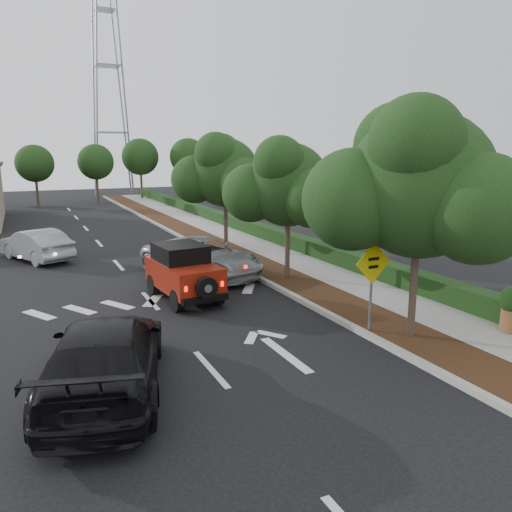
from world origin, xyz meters
TOP-DOWN VIEW (x-y plane):
  - ground at (0.00, 0.00)m, footprint 120.00×120.00m
  - curb at (4.60, 12.00)m, footprint 0.20×70.00m
  - planting_strip at (5.60, 12.00)m, footprint 1.80×70.00m
  - sidewalk at (7.50, 12.00)m, footprint 2.00×70.00m
  - hedge at (8.90, 12.00)m, footprint 0.80×70.00m
  - transmission_tower at (6.00, 48.00)m, footprint 7.00×4.00m
  - street_tree_near at (5.60, -0.50)m, footprint 3.80×3.80m
  - street_tree_mid at (5.60, 6.50)m, footprint 3.20×3.20m
  - street_tree_far at (5.60, 13.00)m, footprint 3.40×3.40m
  - red_jeep at (1.10, 5.87)m, footprint 1.94×3.81m
  - silver_suv_ahead at (2.77, 8.58)m, footprint 4.49×6.13m
  - black_suv_oncoming at (-2.38, -0.13)m, footprint 3.68×6.00m
  - silver_sedan_oncoming at (-3.27, 14.70)m, footprint 3.28×4.69m
  - speed_hump_sign at (4.80, 0.24)m, footprint 1.18×0.13m

SIDE VIEW (x-z plane):
  - ground at x=0.00m, z-range 0.00..0.00m
  - transmission_tower at x=6.00m, z-range -14.00..14.00m
  - street_tree_near at x=5.60m, z-range -2.96..2.96m
  - street_tree_mid at x=5.60m, z-range -2.66..2.66m
  - street_tree_far at x=5.60m, z-range -2.81..2.81m
  - planting_strip at x=5.60m, z-range 0.00..0.12m
  - sidewalk at x=7.50m, z-range 0.00..0.12m
  - curb at x=4.60m, z-range 0.00..0.15m
  - hedge at x=8.90m, z-range 0.00..0.80m
  - silver_sedan_oncoming at x=-3.27m, z-range 0.00..1.47m
  - silver_suv_ahead at x=2.77m, z-range 0.00..1.55m
  - black_suv_oncoming at x=-2.38m, z-range 0.00..1.62m
  - red_jeep at x=1.10m, z-range 0.02..1.91m
  - speed_hump_sign at x=4.80m, z-range 0.49..3.00m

